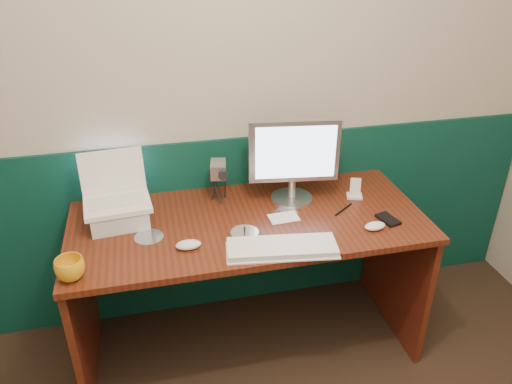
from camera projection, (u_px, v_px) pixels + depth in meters
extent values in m
cube|color=#B8AC9B|center=(210.00, 89.00, 2.31)|extent=(3.50, 0.04, 2.50)
cube|color=#073227|center=(216.00, 227.00, 2.66)|extent=(3.48, 0.02, 1.00)
cube|color=#3C1D0B|center=(249.00, 285.00, 2.43)|extent=(1.60, 0.70, 0.75)
cube|color=silver|center=(119.00, 214.00, 2.21)|extent=(0.26, 0.23, 0.09)
cube|color=white|center=(282.00, 248.00, 2.03)|extent=(0.46, 0.21, 0.03)
ellipsoid|color=white|center=(375.00, 226.00, 2.18)|extent=(0.10, 0.07, 0.03)
ellipsoid|color=white|center=(188.00, 245.00, 2.05)|extent=(0.11, 0.06, 0.04)
imported|color=orange|center=(70.00, 269.00, 1.86)|extent=(0.13, 0.13, 0.09)
cylinder|color=silver|center=(245.00, 234.00, 2.12)|extent=(0.12, 0.12, 0.03)
cylinder|color=#B4BBC5|center=(149.00, 237.00, 2.13)|extent=(0.13, 0.13, 0.00)
cylinder|color=silver|center=(286.00, 213.00, 2.30)|extent=(0.11, 0.11, 0.00)
cylinder|color=black|center=(344.00, 209.00, 2.33)|extent=(0.11, 0.09, 0.01)
cube|color=white|center=(284.00, 218.00, 2.27)|extent=(0.14, 0.10, 0.00)
cube|color=white|center=(354.00, 196.00, 2.43)|extent=(0.09, 0.08, 0.01)
cube|color=white|center=(355.00, 187.00, 2.41)|extent=(0.06, 0.04, 0.09)
cube|color=black|center=(388.00, 219.00, 2.24)|extent=(0.09, 0.12, 0.01)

